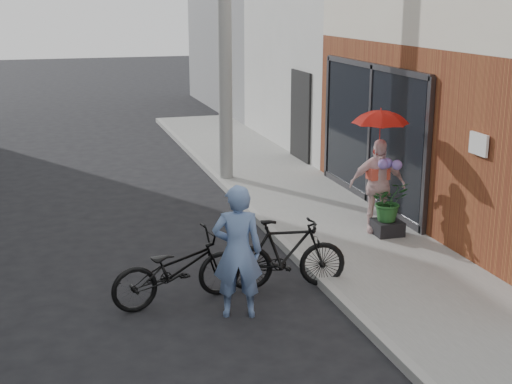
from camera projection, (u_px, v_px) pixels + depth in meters
name	position (u px, v px, depth m)	size (l,w,h in m)	color
ground	(260.00, 302.00, 9.06)	(80.00, 80.00, 0.00)	black
sidewalk	(348.00, 234.00, 11.48)	(2.20, 24.00, 0.12)	gray
curb	(280.00, 241.00, 11.16)	(0.12, 24.00, 0.12)	#9E9E99
plaster_building	(424.00, 8.00, 18.46)	(8.00, 6.00, 7.00)	silver
east_building_far	(323.00, 5.00, 24.93)	(8.00, 8.00, 7.00)	gray
utility_pole	(224.00, 10.00, 13.99)	(0.28, 0.28, 7.00)	#9E9E99
officer	(237.00, 252.00, 8.46)	(0.60, 0.39, 1.64)	#6986BB
bike_left	(178.00, 269.00, 8.92)	(0.61, 1.74, 0.91)	black
bike_right	(286.00, 254.00, 9.36)	(0.45, 1.60, 0.96)	black
kimono_woman	(377.00, 186.00, 11.25)	(0.88, 0.37, 1.50)	#F4CDCC
parasol	(381.00, 115.00, 10.96)	(0.84, 0.84, 0.74)	red
planter	(387.00, 227.00, 11.24)	(0.43, 0.43, 0.23)	black
potted_plant	(389.00, 201.00, 11.13)	(0.58, 0.51, 0.65)	#255E28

